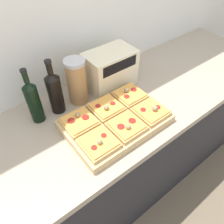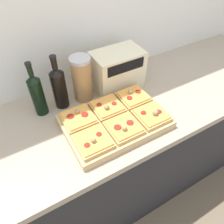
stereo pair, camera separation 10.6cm
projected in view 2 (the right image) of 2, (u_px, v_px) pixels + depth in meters
name	position (u px, v px, depth m)	size (l,w,h in m)	color
wall_back	(62.00, 23.00, 1.10)	(6.00, 0.06, 2.50)	silver
kitchen_counter	(100.00, 162.00, 1.45)	(2.63, 0.67, 0.90)	#232328
cutting_board	(115.00, 122.00, 1.07)	(0.49, 0.33, 0.04)	tan
pizza_slice_back_left	(78.00, 118.00, 1.03)	(0.15, 0.15, 0.05)	tan
pizza_slice_back_center	(107.00, 107.00, 1.09)	(0.15, 0.15, 0.05)	tan
pizza_slice_back_right	(133.00, 97.00, 1.15)	(0.15, 0.15, 0.05)	tan
pizza_slice_front_left	(93.00, 141.00, 0.94)	(0.15, 0.15, 0.05)	tan
pizza_slice_front_center	(124.00, 127.00, 0.99)	(0.15, 0.15, 0.05)	tan
pizza_slice_front_right	(152.00, 115.00, 1.05)	(0.15, 0.15, 0.06)	tan
olive_oil_bottle	(37.00, 94.00, 1.06)	(0.06, 0.06, 0.30)	black
wine_bottle	(59.00, 87.00, 1.10)	(0.07, 0.07, 0.30)	black
grain_jar_tall	(81.00, 79.00, 1.14)	(0.11, 0.11, 0.25)	#AD7F4C
toaster_oven	(117.00, 70.00, 1.23)	(0.30, 0.17, 0.22)	beige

